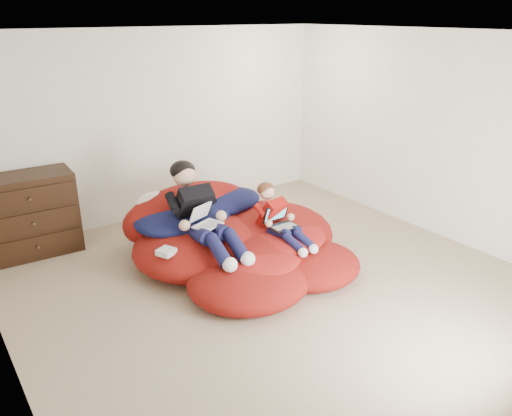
{
  "coord_description": "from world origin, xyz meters",
  "views": [
    {
      "loc": [
        -2.81,
        -3.66,
        2.67
      ],
      "look_at": [
        0.09,
        0.41,
        0.7
      ],
      "focal_mm": 35.0,
      "sensor_mm": 36.0,
      "label": 1
    }
  ],
  "objects_px": {
    "older_boy": "(199,209)",
    "laptop_black": "(280,221)",
    "dresser": "(28,215)",
    "younger_boy": "(278,215)",
    "laptop_white": "(205,219)",
    "beanbag_pile": "(236,240)"
  },
  "relations": [
    {
      "from": "older_boy",
      "to": "laptop_black",
      "type": "height_order",
      "value": "older_boy"
    },
    {
      "from": "dresser",
      "to": "older_boy",
      "type": "xyz_separation_m",
      "value": [
        1.42,
        -1.52,
        0.24
      ]
    },
    {
      "from": "younger_boy",
      "to": "laptop_black",
      "type": "relative_size",
      "value": 2.88
    },
    {
      "from": "laptop_white",
      "to": "laptop_black",
      "type": "relative_size",
      "value": 1.25
    },
    {
      "from": "younger_boy",
      "to": "laptop_white",
      "type": "relative_size",
      "value": 2.3
    },
    {
      "from": "beanbag_pile",
      "to": "older_boy",
      "type": "height_order",
      "value": "older_boy"
    },
    {
      "from": "beanbag_pile",
      "to": "older_boy",
      "type": "distance_m",
      "value": 0.64
    },
    {
      "from": "beanbag_pile",
      "to": "laptop_white",
      "type": "relative_size",
      "value": 6.29
    },
    {
      "from": "younger_boy",
      "to": "older_boy",
      "type": "bearing_deg",
      "value": 152.94
    },
    {
      "from": "dresser",
      "to": "beanbag_pile",
      "type": "xyz_separation_m",
      "value": [
        1.85,
        -1.56,
        -0.23
      ]
    },
    {
      "from": "dresser",
      "to": "laptop_white",
      "type": "xyz_separation_m",
      "value": [
        1.42,
        -1.63,
        0.16
      ]
    },
    {
      "from": "dresser",
      "to": "laptop_white",
      "type": "bearing_deg",
      "value": -48.78
    },
    {
      "from": "dresser",
      "to": "older_boy",
      "type": "relative_size",
      "value": 0.84
    },
    {
      "from": "older_boy",
      "to": "younger_boy",
      "type": "height_order",
      "value": "older_boy"
    },
    {
      "from": "older_boy",
      "to": "younger_boy",
      "type": "distance_m",
      "value": 0.86
    },
    {
      "from": "beanbag_pile",
      "to": "younger_boy",
      "type": "bearing_deg",
      "value": -46.28
    },
    {
      "from": "dresser",
      "to": "beanbag_pile",
      "type": "bearing_deg",
      "value": -40.14
    },
    {
      "from": "dresser",
      "to": "younger_boy",
      "type": "distance_m",
      "value": 2.9
    },
    {
      "from": "younger_boy",
      "to": "laptop_black",
      "type": "height_order",
      "value": "younger_boy"
    },
    {
      "from": "dresser",
      "to": "younger_boy",
      "type": "xyz_separation_m",
      "value": [
        2.18,
        -1.91,
        0.11
      ]
    },
    {
      "from": "beanbag_pile",
      "to": "younger_boy",
      "type": "relative_size",
      "value": 2.73
    },
    {
      "from": "younger_boy",
      "to": "laptop_black",
      "type": "distance_m",
      "value": 0.06
    }
  ]
}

